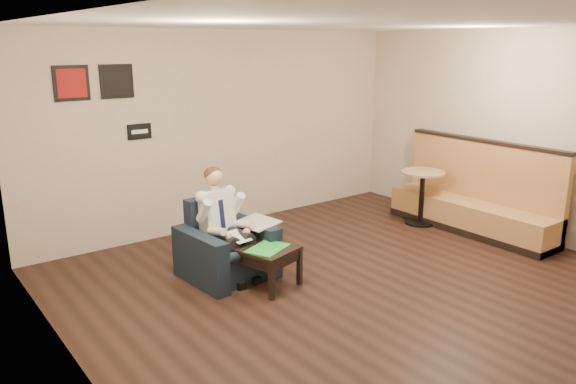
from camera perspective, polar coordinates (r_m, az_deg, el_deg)
ground at (r=6.27m, az=8.37°, el=-9.88°), size 6.00×6.00×0.00m
wall_back at (r=8.17m, az=-6.37°, el=6.28°), size 6.00×0.02×2.80m
wall_left at (r=4.29m, az=-20.48°, el=-2.50°), size 0.02×6.00×2.80m
wall_right at (r=8.22m, az=23.76°, el=5.17°), size 0.02×6.00×2.80m
ceiling at (r=5.71m, az=9.47°, el=16.59°), size 6.00×6.00×0.02m
seating_sign at (r=7.57m, az=-14.86°, el=5.96°), size 0.32×0.02×0.20m
art_print_left at (r=7.24m, az=-21.15°, el=10.27°), size 0.42×0.03×0.42m
art_print_right at (r=7.42m, az=-17.01°, el=10.70°), size 0.42×0.03×0.42m
armchair at (r=6.45m, az=-6.23°, el=-4.88°), size 0.97×0.97×0.88m
seated_man at (r=6.31m, az=-5.67°, el=-3.77°), size 0.64×0.90×1.20m
lap_papers at (r=6.26m, az=-5.14°, el=-4.52°), size 0.24×0.31×0.01m
newspaper at (r=6.54m, az=-3.16°, el=-3.09°), size 0.44×0.52×0.01m
side_table at (r=6.23m, az=-2.03°, el=-7.61°), size 0.69×0.69×0.45m
green_folder at (r=6.11m, az=-2.08°, el=-5.73°), size 0.55×0.48×0.01m
coffee_mug at (r=6.34m, az=-1.86°, el=-4.56°), size 0.10×0.10×0.10m
smartphone at (r=6.28m, az=-2.90°, el=-5.18°), size 0.15×0.08×0.01m
banquette at (r=8.34m, az=18.24°, el=0.45°), size 0.60×2.50×1.28m
cafe_table at (r=8.54m, az=13.42°, el=-0.54°), size 0.82×0.82×0.80m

